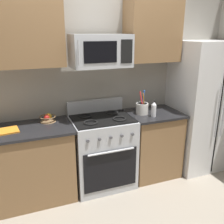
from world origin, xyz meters
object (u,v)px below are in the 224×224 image
at_px(range_oven, 102,151).
at_px(bottle_vinegar, 154,109).
at_px(refrigerator, 202,106).
at_px(microwave, 100,51).
at_px(fruit_basket, 48,118).
at_px(cutting_board, 3,131).
at_px(utensil_crock, 142,108).

xyz_separation_m(range_oven, bottle_vinegar, (0.65, -0.14, 0.54)).
bearing_deg(bottle_vinegar, refrigerator, 8.32).
height_order(range_oven, microwave, microwave).
bearing_deg(fruit_basket, microwave, -11.11).
height_order(range_oven, bottle_vinegar, bottle_vinegar).
xyz_separation_m(refrigerator, bottle_vinegar, (-0.87, -0.13, 0.09)).
height_order(microwave, bottle_vinegar, microwave).
xyz_separation_m(microwave, cutting_board, (-1.13, -0.05, -0.82)).
height_order(fruit_basket, cutting_board, fruit_basket).
distance_m(range_oven, microwave, 1.26).
bearing_deg(refrigerator, range_oven, 179.35).
distance_m(range_oven, utensil_crock, 0.77).
height_order(range_oven, utensil_crock, utensil_crock).
bearing_deg(range_oven, utensil_crock, 1.12).
distance_m(range_oven, bottle_vinegar, 0.85).
bearing_deg(cutting_board, refrigerator, 0.06).
distance_m(cutting_board, bottle_vinegar, 1.79).
relative_size(fruit_basket, cutting_board, 0.63).
height_order(refrigerator, microwave, microwave).
bearing_deg(utensil_crock, refrigerator, -1.70).
bearing_deg(cutting_board, range_oven, 1.01).
height_order(cutting_board, bottle_vinegar, bottle_vinegar).
bearing_deg(refrigerator, bottle_vinegar, -171.68).
distance_m(fruit_basket, bottle_vinegar, 1.32).
distance_m(microwave, cutting_board, 1.40).
xyz_separation_m(utensil_crock, bottle_vinegar, (0.08, -0.16, 0.02)).
height_order(microwave, cutting_board, microwave).
bearing_deg(refrigerator, cutting_board, -179.94).
height_order(utensil_crock, bottle_vinegar, utensil_crock).
height_order(refrigerator, bottle_vinegar, refrigerator).
distance_m(range_oven, refrigerator, 1.58).
bearing_deg(range_oven, microwave, 90.10).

